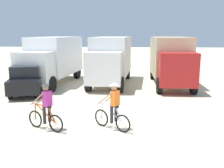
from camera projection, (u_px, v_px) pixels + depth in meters
The scene contains 7 objects.
ground_plane at pixel (116, 132), 9.40m from camera, with size 120.00×120.00×0.00m, color beige.
box_truck_avon_van at pixel (53, 58), 18.27m from camera, with size 3.11×6.97×3.35m.
box_truck_white_box at pixel (111, 58), 18.17m from camera, with size 2.85×6.90×3.35m.
box_truck_tan_camper at pixel (171, 59), 17.69m from camera, with size 2.40×6.75×3.35m.
sedan_parked at pixel (28, 79), 15.34m from camera, with size 2.74×4.50×1.76m.
cyclist_orange_shirt at pixel (46, 109), 9.43m from camera, with size 1.59×0.85×1.82m.
cyclist_cowboy_hat at pixel (113, 108), 9.50m from camera, with size 1.45×1.04×1.82m.
Camera 1 is at (0.49, -8.85, 3.59)m, focal length 40.63 mm.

